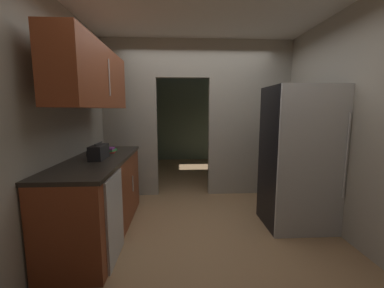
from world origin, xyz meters
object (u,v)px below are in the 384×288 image
at_px(boombox, 99,152).
at_px(book_stack, 110,150).
at_px(refrigerator, 300,158).
at_px(dishwasher, 115,217).

xyz_separation_m(boombox, book_stack, (0.01, 0.43, -0.05)).
xyz_separation_m(refrigerator, book_stack, (-2.47, 0.31, 0.07)).
height_order(dishwasher, book_stack, book_stack).
relative_size(dishwasher, book_stack, 4.91).
height_order(refrigerator, boombox, refrigerator).
relative_size(dishwasher, boombox, 2.53).
bearing_deg(boombox, refrigerator, 2.82).
distance_m(refrigerator, dishwasher, 2.32).
height_order(refrigerator, dishwasher, refrigerator).
distance_m(refrigerator, book_stack, 2.49).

